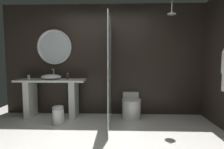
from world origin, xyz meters
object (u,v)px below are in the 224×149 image
tumbler_cup (29,77)px  rain_shower_head (172,13)px  soap_dispenser (68,76)px  toilet (131,107)px  round_wall_mirror (54,47)px  vessel_sink (51,77)px  waste_bin (58,115)px

tumbler_cup → rain_shower_head: rain_shower_head is taller
soap_dispenser → toilet: size_ratio=0.24×
tumbler_cup → round_wall_mirror: size_ratio=0.12×
vessel_sink → rain_shower_head: 2.93m
waste_bin → rain_shower_head: bearing=5.4°
soap_dispenser → waste_bin: (-0.07, -0.50, -0.74)m
round_wall_mirror → toilet: 2.27m
tumbler_cup → waste_bin: (0.82, -0.47, -0.72)m
soap_dispenser → waste_bin: size_ratio=0.36×
vessel_sink → rain_shower_head: bearing=-5.2°
toilet → waste_bin: toilet is taller
rain_shower_head → toilet: 2.17m
soap_dispenser → rain_shower_head: bearing=-7.2°
toilet → waste_bin: bearing=-163.1°
soap_dispenser → toilet: 1.60m
toilet → waste_bin: 1.59m
toilet → waste_bin: size_ratio=1.52×
vessel_sink → toilet: vessel_sink is taller
soap_dispenser → rain_shower_head: (2.23, -0.28, 1.33)m
round_wall_mirror → toilet: round_wall_mirror is taller
toilet → vessel_sink: bearing=-179.6°
rain_shower_head → toilet: bearing=162.4°
tumbler_cup → waste_bin: bearing=-29.9°
vessel_sink → round_wall_mirror: bearing=88.1°
vessel_sink → waste_bin: size_ratio=1.18×
vessel_sink → waste_bin: (0.29, -0.45, -0.73)m
vessel_sink → soap_dispenser: (0.37, 0.04, 0.00)m
waste_bin → vessel_sink: bearing=123.1°
tumbler_cup → round_wall_mirror: (0.54, 0.21, 0.69)m
tumbler_cup → toilet: 2.44m
tumbler_cup → vessel_sink: bearing=-2.3°
toilet → soap_dispenser: bearing=178.7°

